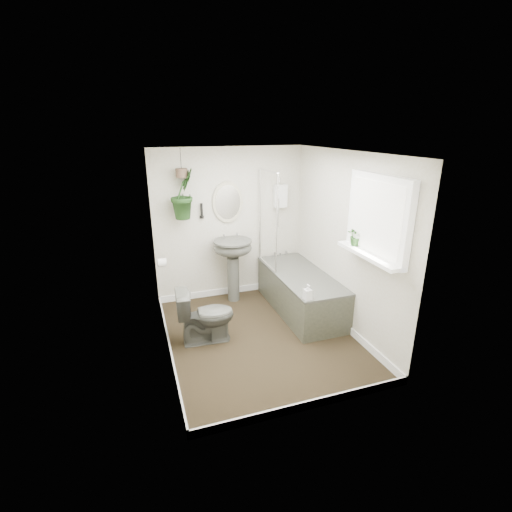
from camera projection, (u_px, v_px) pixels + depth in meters
name	position (u px, v px, depth m)	size (l,w,h in m)	color
floor	(260.00, 337.00, 4.80)	(2.30, 2.80, 0.02)	black
ceiling	(260.00, 151.00, 4.03)	(2.30, 2.80, 0.02)	white
wall_back	(230.00, 224.00, 5.68)	(2.30, 0.02, 2.30)	silver
wall_front	(315.00, 302.00, 3.16)	(2.30, 0.02, 2.30)	silver
wall_left	(160.00, 263.00, 4.07)	(0.02, 2.80, 2.30)	silver
wall_right	(345.00, 243.00, 4.77)	(0.02, 2.80, 2.30)	silver
skirting	(260.00, 333.00, 4.78)	(2.30, 2.80, 0.10)	white
bathtub	(300.00, 292.00, 5.39)	(0.72, 1.72, 0.58)	#474841
bath_screen	(268.00, 220.00, 5.40)	(0.04, 0.72, 1.40)	silver
shower_box	(280.00, 196.00, 5.73)	(0.20, 0.10, 0.35)	white
oval_mirror	(228.00, 202.00, 5.52)	(0.46, 0.03, 0.62)	beige
wall_sconce	(202.00, 211.00, 5.42)	(0.04, 0.04, 0.22)	black
toilet_roll_holder	(162.00, 263.00, 4.79)	(0.11, 0.11, 0.11)	white
window_recess	(378.00, 217.00, 3.96)	(0.08, 1.00, 0.90)	white
window_sill	(368.00, 255.00, 4.07)	(0.18, 1.00, 0.04)	white
window_blinds	(374.00, 217.00, 3.94)	(0.01, 0.86, 0.76)	white
toilet	(206.00, 315.00, 4.59)	(0.40, 0.69, 0.71)	#474841
pedestal_sink	(233.00, 270.00, 5.65)	(0.57, 0.49, 0.98)	#474841
sill_plant	(356.00, 235.00, 4.30)	(0.22, 0.19, 0.24)	black
hanging_plant	(183.00, 194.00, 5.15)	(0.38, 0.31, 0.69)	black
soap_bottle	(308.00, 292.00, 4.47)	(0.09, 0.09, 0.20)	black
hanging_pot	(182.00, 173.00, 5.05)	(0.16, 0.16, 0.12)	#4F3B2D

